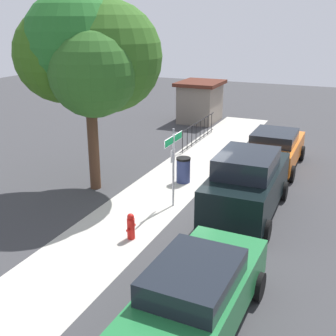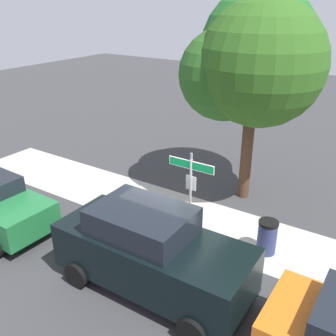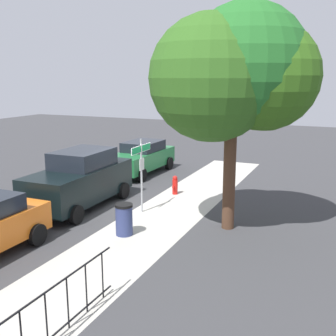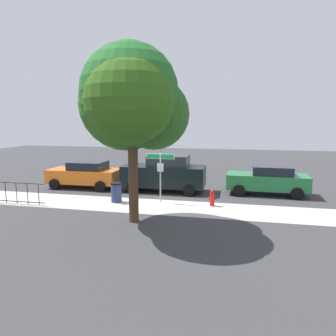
{
  "view_description": "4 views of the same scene",
  "coord_description": "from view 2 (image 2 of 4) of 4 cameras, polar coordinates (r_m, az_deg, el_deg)",
  "views": [
    {
      "loc": [
        -12.15,
        -4.72,
        5.93
      ],
      "look_at": [
        -0.23,
        0.5,
        1.38
      ],
      "focal_mm": 45.78,
      "sensor_mm": 36.0,
      "label": 1
    },
    {
      "loc": [
        4.69,
        -7.93,
        6.46
      ],
      "look_at": [
        -0.92,
        0.61,
        1.92
      ],
      "focal_mm": 40.94,
      "sensor_mm": 36.0,
      "label": 2
    },
    {
      "loc": [
        12.48,
        6.9,
        4.75
      ],
      "look_at": [
        -0.33,
        1.29,
        1.64
      ],
      "focal_mm": 43.93,
      "sensor_mm": 36.0,
      "label": 3
    },
    {
      "loc": [
        -3.71,
        15.34,
        4.05
      ],
      "look_at": [
        -0.5,
        0.78,
        1.79
      ],
      "focal_mm": 33.62,
      "sensor_mm": 36.0,
      "label": 4
    }
  ],
  "objects": [
    {
      "name": "ground_plane",
      "position": [
        11.25,
        2.25,
        -11.09
      ],
      "size": [
        60.0,
        60.0,
        0.0
      ],
      "primitive_type": "plane",
      "color": "#38383A"
    },
    {
      "name": "sidewalk_strip",
      "position": [
        11.58,
        14.34,
        -10.79
      ],
      "size": [
        24.0,
        2.6,
        0.0
      ],
      "primitive_type": "cube",
      "color": "#B4AFA4",
      "rests_on": "ground_plane"
    },
    {
      "name": "street_sign",
      "position": [
        10.64,
        3.41,
        -1.89
      ],
      "size": [
        1.41,
        0.07,
        2.65
      ],
      "color": "#9EA0A5",
      "rests_on": "ground_plane"
    },
    {
      "name": "shade_tree",
      "position": [
        12.56,
        12.82,
        15.68
      ],
      "size": [
        4.43,
        4.9,
        6.91
      ],
      "color": "#4B3121",
      "rests_on": "ground_plane"
    },
    {
      "name": "car_black",
      "position": [
        9.16,
        -2.54,
        -12.28
      ],
      "size": [
        4.71,
        2.14,
        2.1
      ],
      "rotation": [
        0.0,
        0.0,
        0.01
      ],
      "color": "black",
      "rests_on": "ground_plane"
    },
    {
      "name": "fire_hydrant",
      "position": [
        12.77,
        -6.44,
        -4.6
      ],
      "size": [
        0.42,
        0.22,
        0.78
      ],
      "color": "red",
      "rests_on": "ground_plane"
    },
    {
      "name": "trash_bin",
      "position": [
        10.96,
        14.53,
        -9.89
      ],
      "size": [
        0.55,
        0.55,
        0.98
      ],
      "color": "navy",
      "rests_on": "ground_plane"
    }
  ]
}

